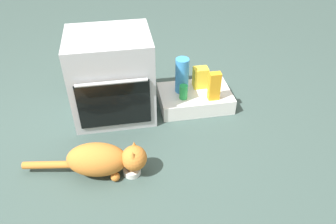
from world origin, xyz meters
name	(u,v)px	position (x,y,z in m)	size (l,w,h in m)	color
ground	(115,151)	(0.00, 0.00, 0.00)	(8.00, 8.00, 0.00)	#384C47
oven	(112,76)	(0.03, 0.47, 0.34)	(0.62, 0.55, 0.69)	#B7BABF
pantry_cabinet	(195,98)	(0.70, 0.45, 0.07)	(0.60, 0.39, 0.13)	white
food_bowl	(132,170)	(0.11, -0.23, 0.02)	(0.12, 0.12, 0.07)	white
cat	(103,159)	(-0.07, -0.20, 0.13)	(0.82, 0.29, 0.24)	#C6752D
snack_bag	(200,77)	(0.76, 0.52, 0.22)	(0.12, 0.09, 0.18)	yellow
juice_carton	(214,86)	(0.82, 0.33, 0.25)	(0.09, 0.06, 0.24)	orange
soda_can	(183,92)	(0.58, 0.38, 0.19)	(0.07, 0.07, 0.12)	green
water_bottle	(182,75)	(0.59, 0.48, 0.28)	(0.11, 0.11, 0.30)	#388CD1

